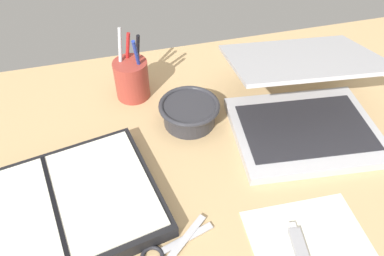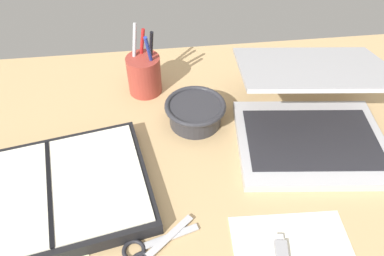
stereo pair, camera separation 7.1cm
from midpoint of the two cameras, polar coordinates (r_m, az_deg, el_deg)
The scene contains 6 objects.
desk_top at distance 71.37cm, azimuth 7.66°, elevation -10.31°, with size 140.00×100.00×2.00cm, color tan.
laptop at distance 81.02cm, azimuth 20.25°, elevation 1.60°, with size 33.47×35.49×16.76cm.
bowl at distance 80.63cm, azimuth 3.02°, elevation 2.32°, with size 13.19×13.19×5.25cm.
pen_cup at distance 88.35cm, azimuth -5.00°, elevation 8.13°, with size 7.81×7.81×16.61cm.
planner at distance 71.24cm, azimuth -17.96°, elevation -9.68°, with size 38.82×31.84×3.20cm.
scissors at distance 63.53cm, azimuth -3.68°, elevation -18.45°, with size 12.95×9.63×0.80cm.
Camera 2 is at (-10.77, -40.19, 58.69)cm, focal length 35.00 mm.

